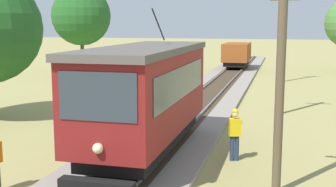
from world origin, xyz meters
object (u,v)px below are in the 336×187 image
(utility_pole_far, at_px, (284,32))
(tree_right_near, at_px, (81,16))
(utility_pole_mid, at_px, (283,48))
(red_tram, at_px, (146,95))
(second_worker, at_px, (235,132))
(freight_car, at_px, (237,54))
(utility_pole_near_tram, at_px, (281,58))

(utility_pole_far, bearing_deg, tree_right_near, 178.97)
(utility_pole_mid, bearing_deg, utility_pole_far, 90.00)
(utility_pole_mid, relative_size, tree_right_near, 0.84)
(red_tram, distance_m, second_worker, 3.24)
(red_tram, bearing_deg, utility_pole_far, 78.57)
(utility_pole_far, distance_m, second_worker, 21.54)
(red_tram, xyz_separation_m, utility_pole_far, (4.39, 21.72, 1.73))
(second_worker, bearing_deg, freight_car, -11.76)
(utility_pole_mid, bearing_deg, freight_car, 101.88)
(utility_pole_far, bearing_deg, freight_car, 118.83)
(tree_right_near, bearing_deg, freight_car, 31.03)
(second_worker, bearing_deg, utility_pole_near_tram, -169.98)
(utility_pole_near_tram, xyz_separation_m, utility_pole_far, (0.00, 24.00, 0.23))
(red_tram, distance_m, freight_car, 29.72)
(utility_pole_far, height_order, tree_right_near, tree_right_near)
(utility_pole_mid, distance_m, tree_right_near, 21.74)
(freight_car, distance_m, utility_pole_near_tram, 32.36)
(freight_car, bearing_deg, utility_pole_near_tram, -82.17)
(freight_car, distance_m, utility_pole_far, 9.42)
(utility_pole_mid, xyz_separation_m, utility_pole_far, (0.00, 12.92, 0.58))
(red_tram, relative_size, utility_pole_far, 1.12)
(second_worker, bearing_deg, utility_pole_far, -21.38)
(freight_car, bearing_deg, tree_right_near, -148.97)
(freight_car, bearing_deg, utility_pole_mid, -78.12)
(utility_pole_mid, height_order, utility_pole_far, utility_pole_far)
(utility_pole_far, distance_m, tree_right_near, 17.21)
(freight_car, xyz_separation_m, tree_right_near, (-12.76, -7.68, 3.62))
(utility_pole_near_tram, relative_size, second_worker, 4.03)
(red_tram, bearing_deg, utility_pole_near_tram, -27.45)
(red_tram, distance_m, utility_pole_near_tram, 5.17)
(freight_car, bearing_deg, red_tram, -89.99)
(utility_pole_far, xyz_separation_m, tree_right_near, (-17.16, 0.31, 1.26))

